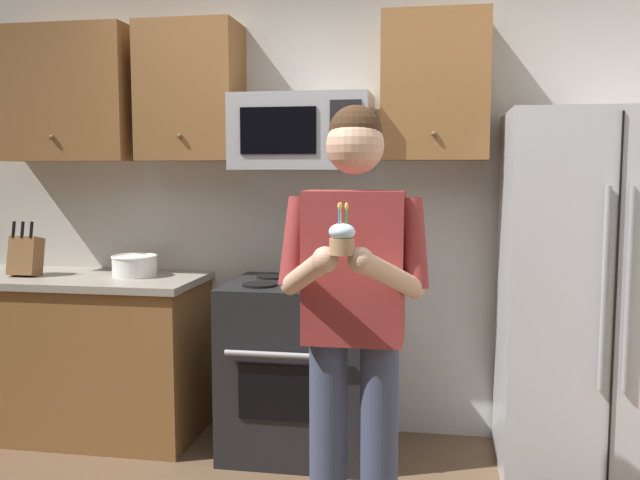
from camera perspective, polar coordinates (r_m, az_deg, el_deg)
name	(u,v)px	position (r m, az deg, el deg)	size (l,w,h in m)	color
wall_back	(338,208)	(3.98, 1.48, 2.70)	(4.40, 0.10, 2.60)	beige
oven_range	(299,366)	(3.76, -1.75, -10.46)	(0.76, 0.70, 0.93)	black
microwave	(303,132)	(3.73, -1.43, 8.94)	(0.74, 0.41, 0.40)	#9EA0A5
refrigerator	(596,296)	(3.63, 22.02, -4.38)	(0.90, 0.75, 1.80)	#B7BABF
cabinet_row_upper	(204,92)	(3.96, -9.67, 12.03)	(2.78, 0.36, 0.76)	brown
counter_left	(79,354)	(4.23, -19.42, -8.95)	(1.44, 0.66, 0.92)	brown
knife_block	(26,256)	(4.23, -23.31, -1.22)	(0.16, 0.15, 0.32)	brown
bowl_large_white	(135,265)	(4.01, -15.18, -2.03)	(0.26, 0.26, 0.12)	white
person	(354,307)	(2.63, 2.83, -5.60)	(0.60, 0.48, 1.76)	#383F59
cupcake	(342,238)	(2.27, 1.84, 0.16)	(0.09, 0.09, 0.17)	#A87F56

